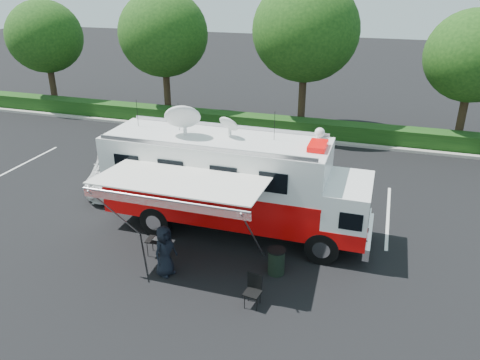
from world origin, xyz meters
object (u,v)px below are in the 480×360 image
Objects in this scene: folding_table at (157,241)px; trash_bin at (276,261)px; command_truck at (234,183)px; white_suv at (120,184)px.

trash_bin reaches higher than folding_table.
white_suv is at bearing 159.07° from command_truck.
command_truck is 7.12m from white_suv.
command_truck reaches higher than folding_table.
trash_bin is (4.16, 0.20, -0.13)m from folding_table.
trash_bin is at bearing -52.72° from white_suv.
folding_table is at bearing -71.98° from white_suv.
folding_table is at bearing -177.30° from trash_bin.
trash_bin is at bearing 2.70° from folding_table.
folding_table is (-1.99, -2.40, -1.43)m from command_truck.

